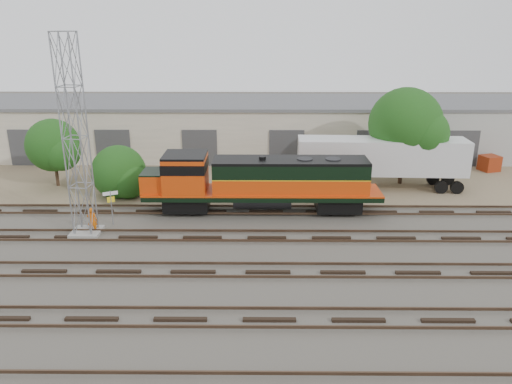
{
  "coord_description": "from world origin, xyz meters",
  "views": [
    {
      "loc": [
        -0.44,
        -26.8,
        12.73
      ],
      "look_at": [
        -0.69,
        4.0,
        2.2
      ],
      "focal_mm": 35.0,
      "sensor_mm": 36.0,
      "label": 1
    }
  ],
  "objects_px": {
    "locomotive": "(258,182)",
    "signal_tower": "(76,141)",
    "worker": "(92,220)",
    "semi_trailer": "(385,158)"
  },
  "relations": [
    {
      "from": "locomotive",
      "to": "worker",
      "type": "height_order",
      "value": "locomotive"
    },
    {
      "from": "worker",
      "to": "semi_trailer",
      "type": "distance_m",
      "value": 22.55
    },
    {
      "from": "signal_tower",
      "to": "worker",
      "type": "distance_m",
      "value": 5.14
    },
    {
      "from": "locomotive",
      "to": "signal_tower",
      "type": "distance_m",
      "value": 12.09
    },
    {
      "from": "locomotive",
      "to": "semi_trailer",
      "type": "xyz_separation_m",
      "value": [
        10.06,
        5.47,
        0.27
      ]
    },
    {
      "from": "signal_tower",
      "to": "worker",
      "type": "bearing_deg",
      "value": 17.85
    },
    {
      "from": "locomotive",
      "to": "signal_tower",
      "type": "relative_size",
      "value": 1.34
    },
    {
      "from": "signal_tower",
      "to": "semi_trailer",
      "type": "xyz_separation_m",
      "value": [
        20.94,
        9.24,
        -3.42
      ]
    },
    {
      "from": "signal_tower",
      "to": "semi_trailer",
      "type": "distance_m",
      "value": 23.14
    },
    {
      "from": "locomotive",
      "to": "semi_trailer",
      "type": "relative_size",
      "value": 1.24
    }
  ]
}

